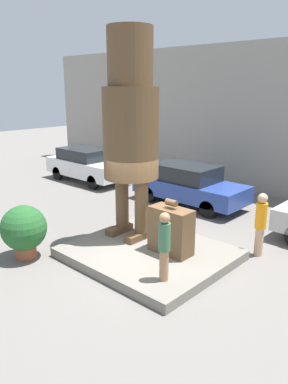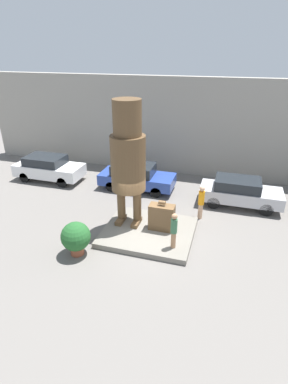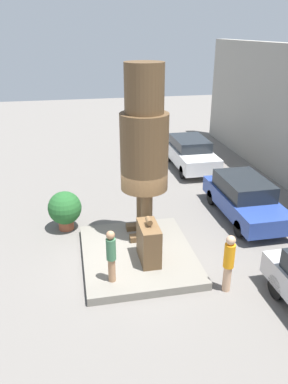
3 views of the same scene
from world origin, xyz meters
TOP-DOWN VIEW (x-y plane):
  - ground_plane at (0.00, 0.00)m, footprint 60.00×60.00m
  - pedestal at (0.00, 0.00)m, footprint 3.98×3.43m
  - statue_figure at (-1.05, 0.41)m, footprint 1.51×1.51m
  - giant_suitcase at (0.53, 0.23)m, footprint 1.12×0.55m
  - tourist at (1.32, -0.97)m, footprint 0.27×0.27m
  - parked_car_white at (-7.77, 4.20)m, footprint 4.28×1.80m
  - parked_car_blue at (-2.06, 4.50)m, footprint 4.38×1.76m
  - planter_pot at (-2.40, -2.20)m, footprint 1.19×1.19m
  - worker_hivis at (2.04, 2.11)m, footprint 0.29×0.29m

SIDE VIEW (x-z plane):
  - ground_plane at x=0.00m, z-range 0.00..0.00m
  - pedestal at x=0.00m, z-range 0.00..0.25m
  - parked_car_blue at x=-2.06m, z-range 0.03..1.56m
  - planter_pot at x=-2.40m, z-range 0.08..1.52m
  - parked_car_white at x=-7.77m, z-range 0.04..1.60m
  - giant_suitcase at x=0.53m, z-range 0.14..1.57m
  - worker_hivis at x=2.04m, z-range 0.08..1.81m
  - tourist at x=1.32m, z-range 0.32..1.89m
  - statue_figure at x=-1.05m, z-range 0.72..6.30m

